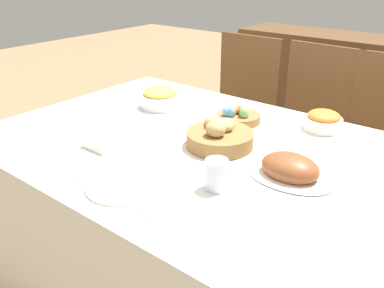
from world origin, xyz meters
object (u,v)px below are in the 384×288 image
(chair_far_center, at_px, (306,131))
(dinner_plate, at_px, (124,186))
(ham_platter, at_px, (290,169))
(chair_far_left, at_px, (237,113))
(knife, at_px, (158,202))
(chair_far_right, at_px, (381,151))
(fork, at_px, (94,173))
(pineapple_bowl, at_px, (160,97))
(bread_basket, at_px, (219,135))
(spoon, at_px, (165,205))
(drinking_cup, at_px, (216,175))
(sideboard, at_px, (328,98))
(butter_dish, at_px, (100,144))
(carrot_bowl, at_px, (323,121))
(egg_basket, at_px, (238,116))

(chair_far_center, bearing_deg, dinner_plate, -87.76)
(chair_far_center, bearing_deg, ham_platter, -67.01)
(chair_far_left, xyz_separation_m, knife, (0.57, -1.34, 0.25))
(chair_far_right, bearing_deg, chair_far_center, 175.79)
(fork, bearing_deg, pineapple_bowl, 116.11)
(chair_far_center, height_order, pineapple_bowl, chair_far_center)
(chair_far_left, xyz_separation_m, bread_basket, (0.49, -0.91, 0.29))
(bread_basket, bearing_deg, ham_platter, -10.34)
(spoon, xyz_separation_m, drinking_cup, (0.06, 0.17, 0.05))
(dinner_plate, bearing_deg, sideboard, 94.31)
(bread_basket, bearing_deg, chair_far_center, 91.58)
(sideboard, bearing_deg, fork, -89.39)
(chair_far_left, xyz_separation_m, spoon, (0.60, -1.34, 0.25))
(spoon, bearing_deg, chair_far_center, 93.48)
(dinner_plate, height_order, drinking_cup, drinking_cup)
(ham_platter, xyz_separation_m, knife, (-0.23, -0.37, -0.03))
(fork, relative_size, drinking_cup, 1.67)
(chair_far_right, xyz_separation_m, knife, (-0.29, -1.34, 0.25))
(bread_basket, height_order, butter_dish, bread_basket)
(carrot_bowl, height_order, dinner_plate, carrot_bowl)
(chair_far_center, height_order, knife, chair_far_center)
(ham_platter, relative_size, drinking_cup, 3.03)
(sideboard, distance_m, egg_basket, 1.54)
(carrot_bowl, bearing_deg, pineapple_bowl, -163.59)
(chair_far_center, xyz_separation_m, pineapple_bowl, (-0.44, -0.72, 0.30))
(chair_far_center, distance_m, egg_basket, 0.71)
(carrot_bowl, xyz_separation_m, pineapple_bowl, (-0.71, -0.21, 0.01))
(bread_basket, distance_m, carrot_bowl, 0.46)
(egg_basket, bearing_deg, butter_dish, -115.42)
(chair_far_center, distance_m, butter_dish, 1.27)
(chair_far_right, distance_m, bread_basket, 1.03)
(butter_dish, bearing_deg, chair_far_center, 75.59)
(chair_far_center, distance_m, spoon, 1.37)
(bread_basket, height_order, egg_basket, bread_basket)
(chair_far_left, height_order, ham_platter, chair_far_left)
(chair_far_left, xyz_separation_m, sideboard, (0.27, 0.84, -0.06))
(dinner_plate, relative_size, knife, 1.43)
(butter_dish, bearing_deg, chair_far_left, 97.39)
(carrot_bowl, height_order, pineapple_bowl, pineapple_bowl)
(chair_far_right, height_order, butter_dish, chair_far_right)
(fork, bearing_deg, knife, 2.53)
(dinner_plate, bearing_deg, fork, 180.00)
(egg_basket, relative_size, fork, 1.17)
(carrot_bowl, height_order, drinking_cup, drinking_cup)
(dinner_plate, bearing_deg, pineapple_bowl, 123.65)
(bread_basket, xyz_separation_m, spoon, (0.12, -0.43, -0.04))
(butter_dish, bearing_deg, egg_basket, 64.58)
(chair_far_center, bearing_deg, chair_far_left, -176.50)
(egg_basket, height_order, dinner_plate, egg_basket)
(knife, bearing_deg, sideboard, 100.50)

